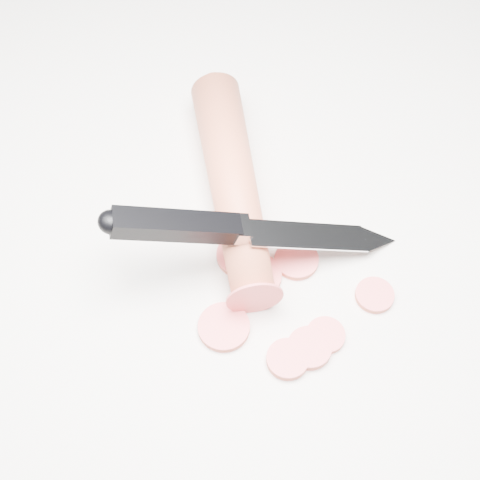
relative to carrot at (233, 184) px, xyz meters
name	(u,v)px	position (x,y,z in m)	size (l,w,h in m)	color
ground	(223,235)	(-0.03, -0.03, -0.02)	(2.40, 2.40, 0.00)	white
carrot	(233,184)	(0.00, 0.00, 0.00)	(0.04, 0.04, 0.22)	#D35939
carrot_slice_0	(224,327)	(-0.06, -0.11, -0.02)	(0.04, 0.04, 0.01)	#EF5356
carrot_slice_1	(309,348)	(-0.02, -0.15, -0.02)	(0.03, 0.03, 0.01)	#EF5356
carrot_slice_2	(257,276)	(-0.02, -0.08, -0.02)	(0.04, 0.04, 0.01)	#EF5356
carrot_slice_3	(375,295)	(0.05, -0.14, -0.02)	(0.03, 0.03, 0.01)	#EF5356
carrot_slice_4	(296,260)	(0.02, -0.08, -0.02)	(0.04, 0.04, 0.01)	#EF5356
carrot_slice_5	(241,255)	(-0.02, -0.06, -0.02)	(0.04, 0.04, 0.01)	#EF5356
carrot_slice_6	(288,359)	(-0.03, -0.15, -0.02)	(0.03, 0.03, 0.01)	#EF5356
carrot_slice_7	(326,335)	(0.00, -0.15, -0.02)	(0.03, 0.03, 0.01)	#EF5356
kitchen_knife	(259,228)	(-0.01, -0.06, 0.02)	(0.24, 0.10, 0.09)	#B9BCC1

